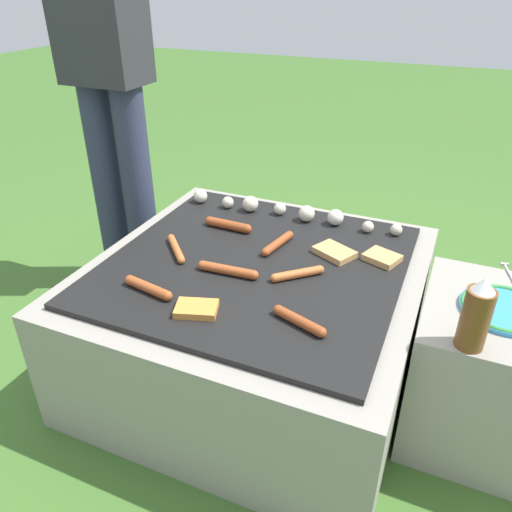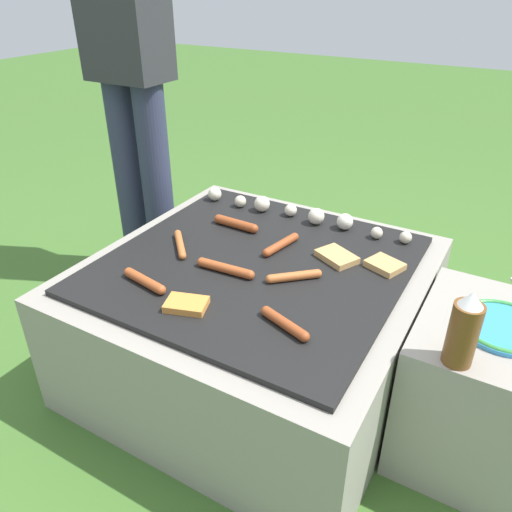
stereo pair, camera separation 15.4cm
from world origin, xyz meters
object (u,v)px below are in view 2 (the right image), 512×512
Objects in this scene: person_standing at (126,37)px; plate_colorful at (504,326)px; condiment_bottle at (464,330)px; sausage_front_center at (294,276)px.

plate_colorful is at bearing -12.17° from person_standing.
condiment_bottle is (-0.08, -0.18, 0.08)m from plate_colorful.
plate_colorful is at bearing 5.83° from sausage_front_center.
plate_colorful is 1.19× the size of condiment_bottle.
sausage_front_center is at bearing -22.49° from person_standing.
person_standing reaches higher than plate_colorful.
person_standing reaches higher than sausage_front_center.
person_standing is 1.12m from sausage_front_center.
condiment_bottle reaches higher than plate_colorful.
sausage_front_center is 0.69× the size of condiment_bottle.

